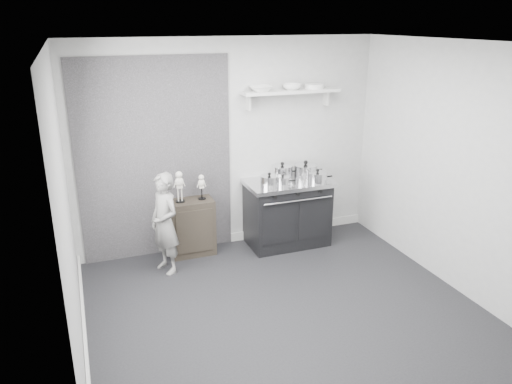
# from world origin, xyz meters

# --- Properties ---
(ground) EXTENTS (4.00, 4.00, 0.00)m
(ground) POSITION_xyz_m (0.00, 0.00, 0.00)
(ground) COLOR black
(ground) RESTS_ON ground
(room_shell) EXTENTS (4.02, 3.62, 2.71)m
(room_shell) POSITION_xyz_m (-0.09, 0.15, 1.64)
(room_shell) COLOR #A7A7A5
(room_shell) RESTS_ON ground
(wall_shelf) EXTENTS (1.30, 0.26, 0.24)m
(wall_shelf) POSITION_xyz_m (0.80, 1.68, 2.01)
(wall_shelf) COLOR silver
(wall_shelf) RESTS_ON room_shell
(stove) EXTENTS (1.11, 0.69, 0.89)m
(stove) POSITION_xyz_m (0.70, 1.48, 0.45)
(stove) COLOR black
(stove) RESTS_ON ground
(side_cabinet) EXTENTS (0.56, 0.33, 0.73)m
(side_cabinet) POSITION_xyz_m (-0.58, 1.61, 0.37)
(side_cabinet) COLOR black
(side_cabinet) RESTS_ON ground
(child) EXTENTS (0.45, 0.53, 1.23)m
(child) POSITION_xyz_m (-0.97, 1.26, 0.62)
(child) COLOR gray
(child) RESTS_ON ground
(pot_front_left) EXTENTS (0.32, 0.23, 0.18)m
(pot_front_left) POSITION_xyz_m (0.39, 1.37, 0.96)
(pot_front_left) COLOR silver
(pot_front_left) RESTS_ON stove
(pot_back_left) EXTENTS (0.37, 0.28, 0.23)m
(pot_back_left) POSITION_xyz_m (0.67, 1.61, 0.98)
(pot_back_left) COLOR silver
(pot_back_left) RESTS_ON stove
(pot_back_right) EXTENTS (0.41, 0.32, 0.23)m
(pot_back_right) POSITION_xyz_m (0.99, 1.56, 0.97)
(pot_back_right) COLOR silver
(pot_back_right) RESTS_ON stove
(pot_front_right) EXTENTS (0.34, 0.25, 0.18)m
(pot_front_right) POSITION_xyz_m (1.03, 1.29, 0.96)
(pot_front_right) COLOR silver
(pot_front_right) RESTS_ON stove
(pot_front_center) EXTENTS (0.26, 0.17, 0.15)m
(pot_front_center) POSITION_xyz_m (0.56, 1.32, 0.95)
(pot_front_center) COLOR silver
(pot_front_center) RESTS_ON stove
(skeleton_full) EXTENTS (0.13, 0.08, 0.46)m
(skeleton_full) POSITION_xyz_m (-0.71, 1.61, 0.96)
(skeleton_full) COLOR silver
(skeleton_full) RESTS_ON side_cabinet
(skeleton_torso) EXTENTS (0.10, 0.07, 0.37)m
(skeleton_torso) POSITION_xyz_m (-0.43, 1.61, 0.92)
(skeleton_torso) COLOR silver
(skeleton_torso) RESTS_ON side_cabinet
(bowl_large) EXTENTS (0.29, 0.29, 0.07)m
(bowl_large) POSITION_xyz_m (0.39, 1.67, 2.08)
(bowl_large) COLOR white
(bowl_large) RESTS_ON wall_shelf
(bowl_small) EXTENTS (0.23, 0.23, 0.07)m
(bowl_small) POSITION_xyz_m (0.81, 1.67, 2.08)
(bowl_small) COLOR white
(bowl_small) RESTS_ON wall_shelf
(plate_stack) EXTENTS (0.25, 0.25, 0.06)m
(plate_stack) POSITION_xyz_m (1.13, 1.67, 2.07)
(plate_stack) COLOR white
(plate_stack) RESTS_ON wall_shelf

